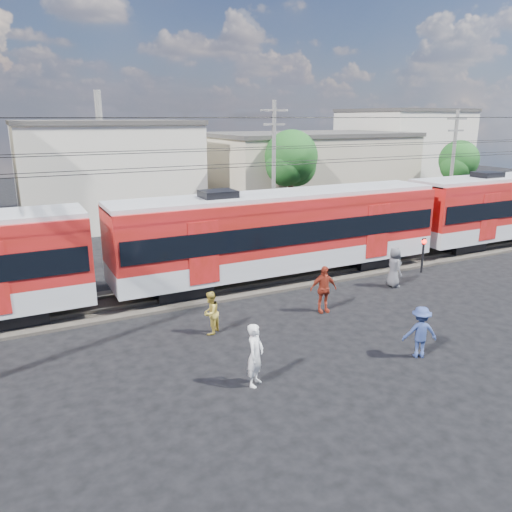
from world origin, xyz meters
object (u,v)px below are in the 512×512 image
object	(u,v)px
commuter_train	(286,230)
pedestrian_a	(255,355)
crossing_signal	(423,249)
pedestrian_c	(420,332)
car_silver	(493,211)

from	to	relation	value
commuter_train	pedestrian_a	distance (m)	10.15
commuter_train	crossing_signal	distance (m)	7.06
pedestrian_a	pedestrian_c	distance (m)	5.59
commuter_train	pedestrian_c	size ratio (longest dim) A/B	29.25
crossing_signal	car_silver	bearing A→B (deg)	27.61
pedestrian_c	car_silver	xyz separation A→B (m)	(21.51, 14.49, -0.20)
car_silver	crossing_signal	size ratio (longest dim) A/B	2.22
pedestrian_c	crossing_signal	bearing A→B (deg)	-111.04
pedestrian_a	crossing_signal	distance (m)	13.70
commuter_train	crossing_signal	xyz separation A→B (m)	(6.58, -2.26, -1.19)
car_silver	crossing_signal	distance (m)	16.62
crossing_signal	pedestrian_a	bearing A→B (deg)	-154.11
pedestrian_c	pedestrian_a	bearing A→B (deg)	15.59
pedestrian_c	crossing_signal	xyz separation A→B (m)	(6.79, 6.79, 0.36)
commuter_train	pedestrian_a	xyz separation A→B (m)	(-5.75, -8.24, -1.46)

